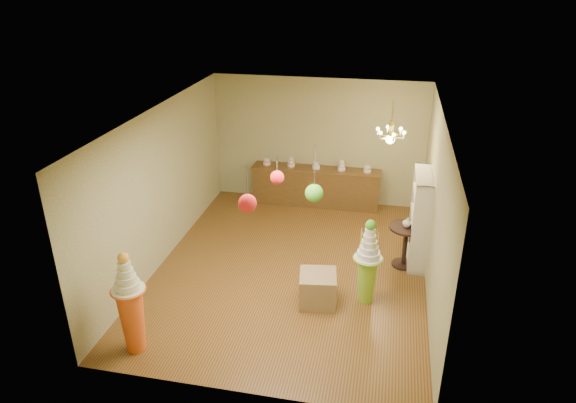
% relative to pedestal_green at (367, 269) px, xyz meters
% --- Properties ---
extents(floor, '(6.50, 6.50, 0.00)m').
position_rel_pedestal_green_xyz_m(floor, '(-1.46, 0.78, -0.64)').
color(floor, brown).
rests_on(floor, ground).
extents(ceiling, '(6.50, 6.50, 0.00)m').
position_rel_pedestal_green_xyz_m(ceiling, '(-1.46, 0.78, 2.36)').
color(ceiling, white).
rests_on(ceiling, ground).
extents(wall_back, '(5.00, 0.04, 3.00)m').
position_rel_pedestal_green_xyz_m(wall_back, '(-1.46, 4.03, 0.86)').
color(wall_back, '#979969').
rests_on(wall_back, ground).
extents(wall_front, '(5.00, 0.04, 3.00)m').
position_rel_pedestal_green_xyz_m(wall_front, '(-1.46, -2.47, 0.86)').
color(wall_front, '#979969').
rests_on(wall_front, ground).
extents(wall_left, '(0.04, 6.50, 3.00)m').
position_rel_pedestal_green_xyz_m(wall_left, '(-3.96, 0.78, 0.86)').
color(wall_left, '#979969').
rests_on(wall_left, ground).
extents(wall_right, '(0.04, 6.50, 3.00)m').
position_rel_pedestal_green_xyz_m(wall_right, '(1.04, 0.78, 0.86)').
color(wall_right, '#979969').
rests_on(wall_right, ground).
extents(pedestal_green, '(0.59, 0.59, 1.55)m').
position_rel_pedestal_green_xyz_m(pedestal_green, '(0.00, 0.00, 0.00)').
color(pedestal_green, '#83BB29').
rests_on(pedestal_green, floor).
extents(pedestal_orange, '(0.57, 0.57, 1.67)m').
position_rel_pedestal_green_xyz_m(pedestal_orange, '(-3.30, -1.94, 0.04)').
color(pedestal_orange, '#DF5719').
rests_on(pedestal_orange, floor).
extents(burlap_riser, '(0.69, 0.69, 0.56)m').
position_rel_pedestal_green_xyz_m(burlap_riser, '(-0.80, -0.22, -0.36)').
color(burlap_riser, olive).
rests_on(burlap_riser, floor).
extents(sideboard, '(3.04, 0.54, 1.16)m').
position_rel_pedestal_green_xyz_m(sideboard, '(-1.46, 3.75, -0.16)').
color(sideboard, '#533A1A').
rests_on(sideboard, floor).
extents(shelving_unit, '(0.33, 1.20, 1.80)m').
position_rel_pedestal_green_xyz_m(shelving_unit, '(0.88, 1.58, 0.26)').
color(shelving_unit, beige).
rests_on(shelving_unit, floor).
extents(round_table, '(0.72, 0.72, 0.84)m').
position_rel_pedestal_green_xyz_m(round_table, '(0.64, 1.30, -0.10)').
color(round_table, black).
rests_on(round_table, floor).
extents(vase, '(0.23, 0.23, 0.19)m').
position_rel_pedestal_green_xyz_m(vase, '(0.64, 1.30, 0.29)').
color(vase, beige).
rests_on(vase, round_table).
extents(pom_red_left, '(0.24, 0.24, 0.64)m').
position_rel_pedestal_green_xyz_m(pom_red_left, '(-1.54, -1.72, 1.84)').
color(pom_red_left, '#3B312A').
rests_on(pom_red_left, ceiling).
extents(pom_green_mid, '(0.27, 0.27, 0.91)m').
position_rel_pedestal_green_xyz_m(pom_green_mid, '(-0.84, -0.65, 1.59)').
color(pom_green_mid, '#3B312A').
rests_on(pom_green_mid, ceiling).
extents(pom_red_right, '(0.19, 0.19, 0.39)m').
position_rel_pedestal_green_xyz_m(pom_red_right, '(-1.24, -1.31, 2.07)').
color(pom_red_right, '#3B312A').
rests_on(pom_red_right, ceiling).
extents(chandelier, '(0.74, 0.74, 0.85)m').
position_rel_pedestal_green_xyz_m(chandelier, '(0.19, 2.15, 1.66)').
color(chandelier, gold).
rests_on(chandelier, ceiling).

